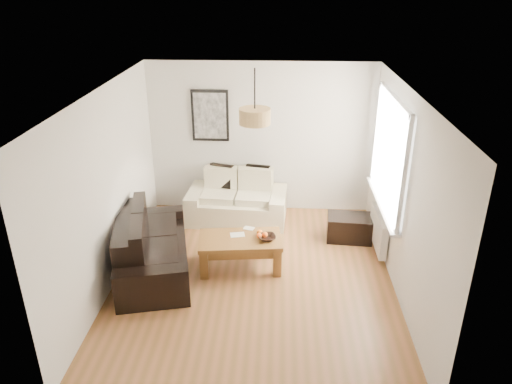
{
  "coord_description": "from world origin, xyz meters",
  "views": [
    {
      "loc": [
        0.32,
        -5.62,
        3.86
      ],
      "look_at": [
        0.0,
        0.6,
        1.05
      ],
      "focal_mm": 33.97,
      "sensor_mm": 36.0,
      "label": 1
    }
  ],
  "objects_px": {
    "sofa_leather": "(152,245)",
    "ottoman": "(349,228)",
    "loveseat_cream": "(237,197)",
    "coffee_table": "(240,253)"
  },
  "relations": [
    {
      "from": "coffee_table",
      "to": "ottoman",
      "type": "xyz_separation_m",
      "value": [
        1.66,
        0.9,
        -0.04
      ]
    },
    {
      "from": "loveseat_cream",
      "to": "ottoman",
      "type": "distance_m",
      "value": 1.94
    },
    {
      "from": "sofa_leather",
      "to": "ottoman",
      "type": "height_order",
      "value": "sofa_leather"
    },
    {
      "from": "loveseat_cream",
      "to": "sofa_leather",
      "type": "bearing_deg",
      "value": -119.2
    },
    {
      "from": "loveseat_cream",
      "to": "coffee_table",
      "type": "bearing_deg",
      "value": -79.79
    },
    {
      "from": "loveseat_cream",
      "to": "coffee_table",
      "type": "height_order",
      "value": "loveseat_cream"
    },
    {
      "from": "ottoman",
      "to": "loveseat_cream",
      "type": "bearing_deg",
      "value": 162.01
    },
    {
      "from": "loveseat_cream",
      "to": "sofa_leather",
      "type": "distance_m",
      "value": 1.94
    },
    {
      "from": "loveseat_cream",
      "to": "coffee_table",
      "type": "relative_size",
      "value": 1.42
    },
    {
      "from": "sofa_leather",
      "to": "ottoman",
      "type": "distance_m",
      "value": 3.07
    }
  ]
}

